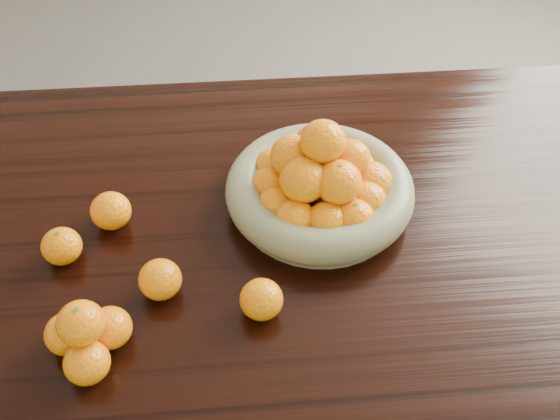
{
  "coord_description": "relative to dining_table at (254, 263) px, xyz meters",
  "views": [
    {
      "loc": [
        -0.01,
        -0.78,
        1.63
      ],
      "look_at": [
        0.05,
        -0.02,
        0.83
      ],
      "focal_mm": 40.0,
      "sensor_mm": 36.0,
      "label": 1
    }
  ],
  "objects": [
    {
      "name": "ground",
      "position": [
        0.0,
        0.0,
        -0.66
      ],
      "size": [
        5.0,
        5.0,
        0.0
      ],
      "primitive_type": "plane",
      "color": "#4D4C49",
      "rests_on": "ground"
    },
    {
      "name": "loose_orange_3",
      "position": [
        -0.26,
        0.05,
        0.12
      ],
      "size": [
        0.08,
        0.08,
        0.07
      ],
      "primitive_type": "ellipsoid",
      "color": "orange",
      "rests_on": "dining_table"
    },
    {
      "name": "loose_orange_1",
      "position": [
        -0.16,
        -0.12,
        0.12
      ],
      "size": [
        0.07,
        0.07,
        0.07
      ],
      "primitive_type": "ellipsoid",
      "color": "orange",
      "rests_on": "dining_table"
    },
    {
      "name": "dining_table",
      "position": [
        0.0,
        0.0,
        0.0
      ],
      "size": [
        2.0,
        1.0,
        0.75
      ],
      "color": "black",
      "rests_on": "ground"
    },
    {
      "name": "fruit_bowl",
      "position": [
        0.13,
        0.07,
        0.14
      ],
      "size": [
        0.36,
        0.36,
        0.2
      ],
      "rotation": [
        0.0,
        0.0,
        -0.24
      ],
      "color": "gray",
      "rests_on": "dining_table"
    },
    {
      "name": "orange_pyramid",
      "position": [
        -0.27,
        -0.23,
        0.14
      ],
      "size": [
        0.14,
        0.13,
        0.12
      ],
      "rotation": [
        0.0,
        0.0,
        0.09
      ],
      "color": "orange",
      "rests_on": "dining_table"
    },
    {
      "name": "loose_orange_2",
      "position": [
        0.01,
        -0.18,
        0.12
      ],
      "size": [
        0.07,
        0.07,
        0.07
      ],
      "primitive_type": "ellipsoid",
      "color": "orange",
      "rests_on": "dining_table"
    },
    {
      "name": "loose_orange_0",
      "position": [
        -0.34,
        -0.03,
        0.12
      ],
      "size": [
        0.07,
        0.07,
        0.07
      ],
      "primitive_type": "ellipsoid",
      "color": "orange",
      "rests_on": "dining_table"
    }
  ]
}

